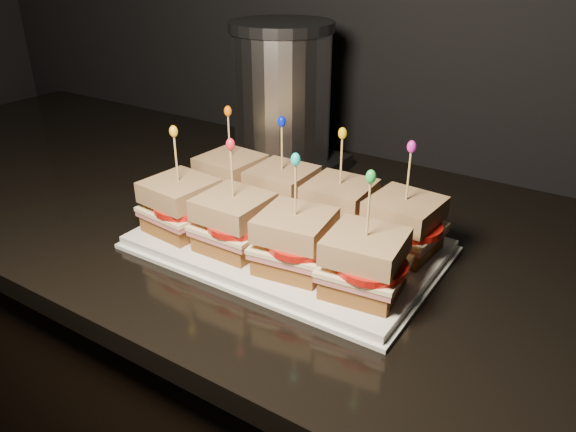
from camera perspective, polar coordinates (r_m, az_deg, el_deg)
The scene contains 63 objects.
granite_slab at distance 0.84m, azimuth 12.22°, elevation -4.89°, with size 2.50×0.71×0.03m, color black.
platter at distance 0.82m, azimuth 0.00°, elevation -2.86°, with size 0.42×0.26×0.02m, color white.
platter_rim at distance 0.83m, azimuth 0.00°, elevation -3.23°, with size 0.43×0.27×0.01m, color white.
sandwich_0_bread_bot at distance 0.94m, azimuth -5.73°, elevation 2.27°, with size 0.09×0.09×0.02m, color #573815.
sandwich_0_ham at distance 0.93m, azimuth -5.77°, elevation 3.18°, with size 0.10×0.09×0.01m, color #C05455.
sandwich_0_cheese at distance 0.93m, azimuth -5.79°, elevation 3.57°, with size 0.10×0.09×0.01m, color #FFEBAB.
sandwich_0_tomato at distance 0.91m, azimuth -5.45°, elevation 3.73°, with size 0.09×0.09×0.01m, color #B8140D.
sandwich_0_bread_top at distance 0.92m, azimuth -5.87°, elevation 5.14°, with size 0.09×0.09×0.03m, color brown.
sandwich_0_pick at distance 0.90m, azimuth -6.00°, elevation 7.81°, with size 0.00×0.00×0.09m, color tan.
sandwich_0_frill at distance 0.89m, azimuth -6.14°, elevation 10.56°, with size 0.01×0.01×0.02m, color orange.
sandwich_1_bread_bot at distance 0.88m, azimuth -0.60°, elevation 0.82°, with size 0.09×0.09×0.02m, color #573815.
sandwich_1_ham at distance 0.88m, azimuth -0.60°, elevation 1.77°, with size 0.10×0.09×0.01m, color #C05455.
sandwich_1_cheese at distance 0.87m, azimuth -0.60°, elevation 2.19°, with size 0.10×0.09×0.01m, color #FFEBAB.
sandwich_1_tomato at distance 0.86m, azimuth -0.16°, elevation 2.33°, with size 0.09×0.09×0.01m, color #B8140D.
sandwich_1_bread_top at distance 0.86m, azimuth -0.61°, elevation 3.84°, with size 0.09×0.09×0.03m, color brown.
sandwich_1_pick at distance 0.85m, azimuth -0.63°, elevation 6.67°, with size 0.00×0.00×0.09m, color tan.
sandwich_1_frill at distance 0.83m, azimuth -0.64°, elevation 9.58°, with size 0.01×0.01×0.02m, color #0415D3.
sandwich_2_bread_bot at distance 0.84m, azimuth 5.14°, elevation -0.81°, with size 0.09×0.09×0.02m, color #573815.
sandwich_2_ham at distance 0.83m, azimuth 5.19°, elevation 0.18°, with size 0.10×0.09×0.01m, color #C05455.
sandwich_2_cheese at distance 0.83m, azimuth 5.21°, elevation 0.61°, with size 0.10×0.09×0.01m, color #FFEBAB.
sandwich_2_tomato at distance 0.81m, azimuth 5.77°, elevation 0.73°, with size 0.09×0.09×0.01m, color #B8140D.
sandwich_2_bread_top at distance 0.82m, azimuth 5.28°, elevation 2.34°, with size 0.09×0.09×0.03m, color brown.
sandwich_2_pick at distance 0.80m, azimuth 5.42°, elevation 5.30°, with size 0.00×0.00×0.09m, color tan.
sandwich_2_frill at distance 0.78m, azimuth 5.56°, elevation 8.37°, with size 0.01×0.01×0.02m, color #EDB308.
sandwich_3_bread_bot at distance 0.80m, azimuth 11.47°, elevation -2.60°, with size 0.09×0.09×0.02m, color #573815.
sandwich_3_ham at distance 0.79m, azimuth 11.58°, elevation -1.58°, with size 0.10×0.09×0.01m, color #C05455.
sandwich_3_cheese at distance 0.79m, azimuth 11.62°, elevation -1.13°, with size 0.10×0.09×0.01m, color #FFEBAB.
sandwich_3_tomato at distance 0.78m, azimuth 12.31°, elevation -1.04°, with size 0.09×0.09×0.01m, color #B8140D.
sandwich_3_bread_top at distance 0.78m, azimuth 11.80°, elevation 0.64°, with size 0.09×0.09×0.03m, color brown.
sandwich_3_pick at distance 0.76m, azimuth 12.11°, elevation 3.71°, with size 0.00×0.00×0.09m, color tan.
sandwich_3_frill at distance 0.74m, azimuth 12.44°, elevation 6.90°, with size 0.01×0.01×0.02m, color #D51BA7.
sandwich_4_bread_bot at distance 0.86m, azimuth -10.72°, elevation -0.54°, with size 0.09×0.09×0.02m, color #573815.
sandwich_4_ham at distance 0.85m, azimuth -10.81°, elevation 0.43°, with size 0.10×0.09×0.01m, color #C05455.
sandwich_4_cheese at distance 0.85m, azimuth -10.85°, elevation 0.86°, with size 0.10×0.09×0.01m, color #FFEBAB.
sandwich_4_tomato at distance 0.83m, azimuth -10.57°, elevation 0.98°, with size 0.09×0.09×0.01m, color #B8140D.
sandwich_4_bread_top at distance 0.84m, azimuth -11.01°, elevation 2.54°, with size 0.09×0.09×0.03m, color brown.
sandwich_4_pick at distance 0.82m, azimuth -11.28°, elevation 5.44°, with size 0.00×0.00×0.09m, color tan.
sandwich_4_frill at distance 0.80m, azimuth -11.56°, elevation 8.43°, with size 0.01×0.01×0.02m, color yellow.
sandwich_5_bread_bot at distance 0.80m, azimuth -5.41°, elevation -2.34°, with size 0.09×0.09×0.02m, color #573815.
sandwich_5_ham at distance 0.79m, azimuth -5.46°, elevation -1.31°, with size 0.10×0.09×0.01m, color #C05455.
sandwich_5_cheese at distance 0.79m, azimuth -5.48°, elevation -0.86°, with size 0.10×0.09×0.01m, color #FFEBAB.
sandwich_5_tomato at distance 0.77m, azimuth -5.08°, elevation -0.76°, with size 0.09×0.09×0.01m, color #B8140D.
sandwich_5_bread_top at distance 0.77m, azimuth -5.57°, elevation 0.93°, with size 0.09×0.09×0.03m, color brown.
sandwich_5_pick at distance 0.76m, azimuth -5.72°, elevation 4.03°, with size 0.00×0.00×0.09m, color tan.
sandwich_5_frill at distance 0.74m, azimuth -5.87°, elevation 7.25°, with size 0.01×0.01×0.02m, color red.
sandwich_6_bread_bot at distance 0.75m, azimuth 0.71°, elevation -4.39°, with size 0.09×0.09×0.02m, color #573815.
sandwich_6_ham at distance 0.74m, azimuth 0.72°, elevation -3.31°, with size 0.10×0.09×0.01m, color #C05455.
sandwich_6_cheese at distance 0.73m, azimuth 0.72°, elevation -2.83°, with size 0.10×0.09×0.01m, color #FFEBAB.
sandwich_6_tomato at distance 0.72m, azimuth 1.27°, elevation -2.76°, with size 0.09×0.09×0.01m, color #B8140D.
sandwich_6_bread_top at distance 0.72m, azimuth 0.73°, elevation -0.95°, with size 0.09×0.09×0.03m, color brown.
sandwich_6_pick at distance 0.70m, azimuth 0.75°, elevation 2.33°, with size 0.00×0.00×0.09m, color tan.
sandwich_6_frill at distance 0.68m, azimuth 0.77°, elevation 5.77°, with size 0.01×0.01×0.02m, color #15C9C3.
sandwich_7_bread_bot at distance 0.71m, azimuth 7.67°, elevation -6.64°, with size 0.09×0.09×0.02m, color #573815.
sandwich_7_ham at distance 0.70m, azimuth 7.75°, elevation -5.52°, with size 0.10×0.09×0.01m, color #C05455.
sandwich_7_cheese at distance 0.69m, azimuth 7.78°, elevation -5.03°, with size 0.10×0.09×0.01m, color #FFEBAB.
sandwich_7_tomato at distance 0.68m, azimuth 8.51°, elevation -5.00°, with size 0.09×0.09×0.01m, color #B8140D.
sandwich_7_bread_top at distance 0.68m, azimuth 7.92°, elevation -3.07°, with size 0.09×0.09×0.03m, color brown.
sandwich_7_pick at distance 0.66m, azimuth 8.16°, elevation 0.35°, with size 0.00×0.00×0.09m, color tan.
sandwich_7_frill at distance 0.64m, azimuth 8.42°, elevation 3.97°, with size 0.01×0.01×0.02m, color green.
appliance_base at distance 1.11m, azimuth -0.61°, elevation 5.38°, with size 0.22×0.18×0.03m, color #262628.
appliance_body at distance 1.07m, azimuth -0.64°, elevation 11.96°, with size 0.18×0.18×0.24m, color silver.
appliance_lid at distance 1.04m, azimuth -0.68°, elevation 18.71°, with size 0.19×0.19×0.02m, color #262628.
appliance at distance 1.07m, azimuth -0.64°, elevation 11.73°, with size 0.22×0.18×0.28m, color silver, non-canonical shape.
Camera 1 is at (-0.39, 0.97, 1.27)m, focal length 35.00 mm.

